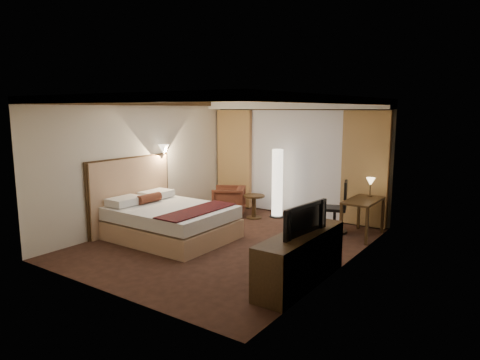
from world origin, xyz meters
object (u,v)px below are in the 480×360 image
Objects in this scene: side_table at (254,207)px; office_chair at (335,207)px; armchair at (229,199)px; dresser at (301,258)px; floor_lamp at (277,183)px; television at (300,213)px; desk at (362,218)px; bed at (171,222)px.

office_chair is (1.99, -0.05, 0.27)m from side_table.
armchair is 0.39× the size of dresser.
floor_lamp is 3.87m from television.
office_chair is (-0.56, -0.05, 0.17)m from desk.
floor_lamp is (0.39, 0.39, 0.53)m from side_table.
desk is at bearing 0.10° from side_table.
office_chair is (2.46, 2.20, 0.21)m from bed.
armchair is at bearing 140.28° from dresser.
office_chair reaches higher than bed.
desk is 0.56× the size of dresser.
floor_lamp is at bearing 146.29° from office_chair.
television reaches higher than office_chair.
bed is 3.18m from television.
desk is (2.55, 0.00, 0.10)m from side_table.
desk is 2.88m from television.
office_chair is (2.66, 0.02, 0.17)m from armchair.
armchair is at bearing -178.76° from desk.
side_table is at bearing -179.90° from desk.
dresser is at bearing -88.98° from desk.
floor_lamp reaches higher than desk.
armchair is 0.73× the size of television.
office_chair is at bearing 41.79° from bed.
office_chair is 2.82m from dresser.
floor_lamp is (1.06, 0.46, 0.43)m from armchair.
dresser reaches higher than armchair.
television reaches higher than desk.
armchair is at bearing -156.75° from floor_lamp.
side_table is at bearing 133.01° from dresser.
armchair reaches higher than side_table.
floor_lamp reaches higher than dresser.
floor_lamp is 1.56× the size of television.
desk is at bearing 6.86° from television.
armchair is 1.24m from floor_lamp.
desk reaches higher than bed.
bed is 2.06× the size of office_chair.
dresser is at bearing -10.09° from bed.
armchair is 4.29m from television.
floor_lamp is at bearing 40.92° from television.
office_chair is at bearing 102.61° from dresser.
bed is 1.15× the size of dresser.
bed is 3.31m from office_chair.
television is (2.18, -3.18, 0.25)m from floor_lamp.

